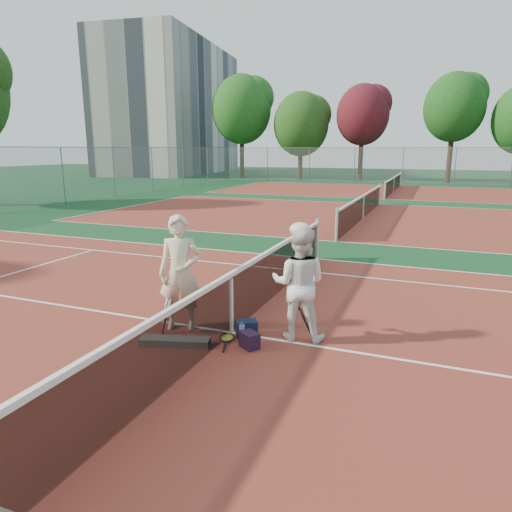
# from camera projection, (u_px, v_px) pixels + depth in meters

# --- Properties ---
(ground) EXTENTS (130.00, 130.00, 0.00)m
(ground) POSITION_uv_depth(u_px,v_px,m) (232.00, 333.00, 7.41)
(ground) COLOR #0F3A1D
(ground) RESTS_ON ground
(court_main) EXTENTS (23.77, 10.97, 0.01)m
(court_main) POSITION_uv_depth(u_px,v_px,m) (232.00, 333.00, 7.40)
(court_main) COLOR maroon
(court_main) RESTS_ON ground
(court_far_a) EXTENTS (23.77, 10.97, 0.01)m
(court_far_a) POSITION_uv_depth(u_px,v_px,m) (363.00, 218.00, 19.61)
(court_far_a) COLOR maroon
(court_far_a) RESTS_ON ground
(court_far_b) EXTENTS (23.77, 10.97, 0.01)m
(court_far_b) POSITION_uv_depth(u_px,v_px,m) (393.00, 191.00, 31.82)
(court_far_b) COLOR maroon
(court_far_b) RESTS_ON ground
(net_main) EXTENTS (0.10, 10.98, 1.02)m
(net_main) POSITION_uv_depth(u_px,v_px,m) (231.00, 303.00, 7.29)
(net_main) COLOR black
(net_main) RESTS_ON ground
(net_far_a) EXTENTS (0.10, 10.98, 1.02)m
(net_far_a) POSITION_uv_depth(u_px,v_px,m) (363.00, 206.00, 19.49)
(net_far_a) COLOR black
(net_far_a) RESTS_ON ground
(net_far_b) EXTENTS (0.10, 10.98, 1.02)m
(net_far_b) POSITION_uv_depth(u_px,v_px,m) (394.00, 184.00, 31.70)
(net_far_b) COLOR black
(net_far_b) RESTS_ON ground
(fence_back) EXTENTS (32.00, 0.06, 3.00)m
(fence_back) POSITION_uv_depth(u_px,v_px,m) (403.00, 166.00, 37.80)
(fence_back) COLOR slate
(fence_back) RESTS_ON ground
(apartment_block) EXTENTS (12.96, 23.18, 15.00)m
(apartment_block) POSITION_uv_depth(u_px,v_px,m) (173.00, 110.00, 55.55)
(apartment_block) COLOR beige
(apartment_block) RESTS_ON ground
(player_a) EXTENTS (0.81, 0.68, 1.90)m
(player_a) POSITION_uv_depth(u_px,v_px,m) (180.00, 273.00, 7.40)
(player_a) COLOR beige
(player_a) RESTS_ON ground
(player_b) EXTENTS (0.94, 0.78, 1.78)m
(player_b) POSITION_uv_depth(u_px,v_px,m) (299.00, 284.00, 7.02)
(player_b) COLOR white
(player_b) RESTS_ON ground
(racket_red) EXTENTS (0.33, 0.33, 0.58)m
(racket_red) POSITION_uv_depth(u_px,v_px,m) (169.00, 315.00, 7.36)
(racket_red) COLOR maroon
(racket_red) RESTS_ON ground
(racket_black_held) EXTENTS (0.36, 0.35, 0.56)m
(racket_black_held) POSITION_uv_depth(u_px,v_px,m) (302.00, 325.00, 7.00)
(racket_black_held) COLOR black
(racket_black_held) RESTS_ON ground
(racket_spare) EXTENTS (0.45, 0.66, 0.06)m
(racket_spare) POSITION_uv_depth(u_px,v_px,m) (227.00, 338.00, 7.12)
(racket_spare) COLOR black
(racket_spare) RESTS_ON ground
(sports_bag_navy) EXTENTS (0.39, 0.36, 0.26)m
(sports_bag_navy) POSITION_uv_depth(u_px,v_px,m) (247.00, 328.00, 7.26)
(sports_bag_navy) COLOR black
(sports_bag_navy) RESTS_ON ground
(sports_bag_purple) EXTENTS (0.36, 0.34, 0.24)m
(sports_bag_purple) POSITION_uv_depth(u_px,v_px,m) (249.00, 340.00, 6.83)
(sports_bag_purple) COLOR black
(sports_bag_purple) RESTS_ON ground
(net_cover_canvas) EXTENTS (1.10, 0.54, 0.11)m
(net_cover_canvas) POSITION_uv_depth(u_px,v_px,m) (175.00, 342.00, 6.93)
(net_cover_canvas) COLOR #635E59
(net_cover_canvas) RESTS_ON ground
(water_bottle) EXTENTS (0.09, 0.09, 0.30)m
(water_bottle) POSITION_uv_depth(u_px,v_px,m) (242.00, 334.00, 6.96)
(water_bottle) COLOR #C9E7FF
(water_bottle) RESTS_ON ground
(tree_back_0) EXTENTS (5.87, 5.87, 10.08)m
(tree_back_0) POSITION_uv_depth(u_px,v_px,m) (242.00, 110.00, 45.27)
(tree_back_0) COLOR #382314
(tree_back_0) RESTS_ON ground
(tree_back_1) EXTENTS (5.26, 5.26, 8.22)m
(tree_back_1) POSITION_uv_depth(u_px,v_px,m) (301.00, 124.00, 43.61)
(tree_back_1) COLOR #382314
(tree_back_1) RESTS_ON ground
(tree_back_maroon) EXTENTS (4.77, 4.77, 8.67)m
(tree_back_maroon) POSITION_uv_depth(u_px,v_px,m) (363.00, 115.00, 41.58)
(tree_back_maroon) COLOR #382314
(tree_back_maroon) RESTS_ON ground
(tree_back_3) EXTENTS (5.01, 5.01, 9.21)m
(tree_back_3) POSITION_uv_depth(u_px,v_px,m) (454.00, 108.00, 38.53)
(tree_back_3) COLOR #382314
(tree_back_3) RESTS_ON ground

